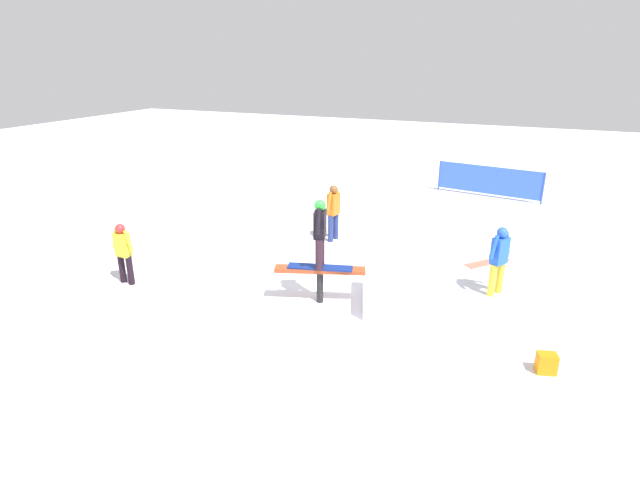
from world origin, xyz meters
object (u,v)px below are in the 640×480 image
bystander_yellow (123,250)px  loose_snowboard_coral (488,262)px  rail_feature (320,274)px  main_rider_on_rail (320,234)px  loose_snowboard_white (208,379)px  backpack_on_snow (546,363)px  bystander_blue (499,257)px  bystander_orange (333,210)px

bystander_yellow → loose_snowboard_coral: bystander_yellow is taller
rail_feature → main_rider_on_rail: bearing=0.0°
main_rider_on_rail → loose_snowboard_coral: (-3.00, -3.49, -1.47)m
bystander_yellow → loose_snowboard_white: bystander_yellow is taller
loose_snowboard_white → backpack_on_snow: backpack_on_snow is taller
main_rider_on_rail → bystander_blue: bearing=-166.5°
main_rider_on_rail → backpack_on_snow: (-4.29, 0.84, -1.31)m
bystander_yellow → loose_snowboard_white: bearing=153.8°
main_rider_on_rail → loose_snowboard_white: (0.61, 3.12, -1.47)m
bystander_yellow → loose_snowboard_coral: bearing=-144.0°
main_rider_on_rail → backpack_on_snow: 4.56m
rail_feature → main_rider_on_rail: main_rider_on_rail is taller
rail_feature → bystander_orange: size_ratio=1.18×
bystander_orange → bystander_yellow: 5.42m
rail_feature → bystander_orange: bystander_orange is taller
bystander_orange → bystander_blue: size_ratio=1.03×
main_rider_on_rail → loose_snowboard_coral: size_ratio=1.15×
bystander_blue → loose_snowboard_coral: (0.29, -1.71, -0.83)m
rail_feature → bystander_orange: bearing=-91.7°
bystander_yellow → bystander_blue: bearing=-155.6°
bystander_blue → backpack_on_snow: bearing=52.0°
backpack_on_snow → rail_feature: bearing=153.0°
rail_feature → backpack_on_snow: rail_feature is taller
main_rider_on_rail → bystander_orange: main_rider_on_rail is taller
main_rider_on_rail → bystander_yellow: size_ratio=1.02×
loose_snowboard_coral → loose_snowboard_white: (3.60, 6.61, 0.00)m
main_rider_on_rail → loose_snowboard_coral: bearing=-145.6°
main_rider_on_rail → bystander_orange: (1.09, -3.52, -0.62)m
backpack_on_snow → loose_snowboard_white: bearing=-171.0°
loose_snowboard_white → backpack_on_snow: (-4.89, -2.27, 0.16)m
rail_feature → main_rider_on_rail: 0.85m
bystander_orange → bystander_blue: bystander_orange is taller
main_rider_on_rail → loose_snowboard_white: main_rider_on_rail is taller
loose_snowboard_white → bystander_yellow: bearing=152.5°
bystander_orange → backpack_on_snow: bearing=-119.3°
bystander_orange → loose_snowboard_coral: bearing=-80.7°
main_rider_on_rail → loose_snowboard_coral: 4.83m
bystander_orange → bystander_yellow: bystander_orange is taller
bystander_orange → bystander_blue: bearing=-101.8°
loose_snowboard_coral → loose_snowboard_white: 7.53m
bystander_orange → loose_snowboard_white: 6.71m
rail_feature → loose_snowboard_coral: 4.64m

